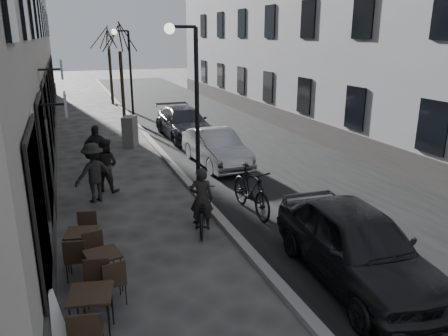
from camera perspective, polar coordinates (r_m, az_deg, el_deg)
ground at (r=8.05m, az=10.09°, el=-19.86°), size 120.00×120.00×0.00m
road at (r=23.18m, az=-1.42°, el=5.04°), size 7.30×60.00×0.00m
kerb at (r=22.30m, az=-10.37°, el=4.44°), size 0.25×60.00×0.12m
streetlamp_near at (r=12.05m, az=-4.36°, el=9.14°), size 0.90×0.28×5.09m
streetlamp_far at (r=23.77m, az=-12.55°, el=12.64°), size 0.90×0.28×5.09m
tree_near at (r=26.69m, az=-13.55°, el=16.25°), size 2.40×2.40×5.70m
tree_far at (r=32.66m, az=-14.92°, el=16.20°), size 2.40×2.40×5.70m
bistro_set_a at (r=7.75m, az=-16.84°, el=-17.35°), size 0.80×1.74×0.99m
bistro_set_b at (r=9.00m, az=-15.43°, el=-12.39°), size 0.73×1.59×0.91m
bistro_set_c at (r=9.99m, az=-18.03°, el=-9.51°), size 0.77×1.62×0.93m
utility_cabinet at (r=19.91m, az=-12.18°, el=4.67°), size 0.82×1.03×1.36m
bicycle at (r=11.21m, az=-2.93°, el=-5.55°), size 1.24×2.02×1.00m
cyclist_rider at (r=11.10m, az=-2.96°, el=-4.03°), size 0.69×0.56×1.64m
pedestrian_near at (r=14.28m, az=-15.24°, el=0.40°), size 1.07×1.02×1.73m
pedestrian_mid at (r=13.45m, az=-16.66°, el=-0.59°), size 1.33×1.05×1.80m
pedestrian_far at (r=16.14m, az=-16.37°, el=2.29°), size 1.12×0.70×1.78m
car_near at (r=9.23m, az=16.96°, el=-9.54°), size 2.19×4.73×1.57m
car_mid at (r=16.65m, az=-1.06°, el=2.67°), size 1.65×4.20×1.36m
car_far at (r=21.37m, az=-5.25°, el=5.90°), size 2.10×4.97×1.43m
moped at (r=12.12m, az=3.55°, el=-2.87°), size 0.73×2.29×1.36m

